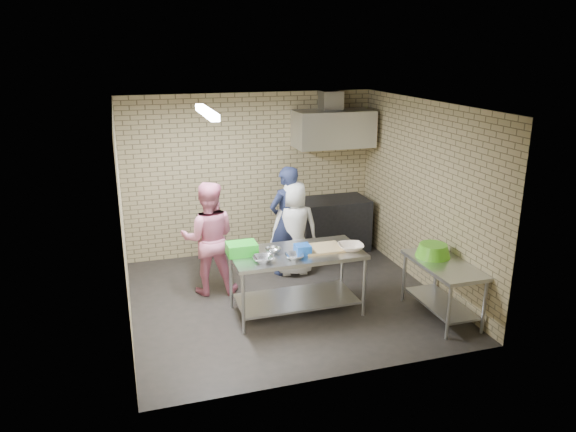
# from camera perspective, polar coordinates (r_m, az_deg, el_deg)

# --- Properties ---
(floor) EXTENTS (4.20, 4.20, 0.00)m
(floor) POSITION_cam_1_polar(r_m,az_deg,el_deg) (7.84, -0.27, -8.54)
(floor) COLOR black
(floor) RESTS_ON ground
(ceiling) EXTENTS (4.20, 4.20, 0.00)m
(ceiling) POSITION_cam_1_polar(r_m,az_deg,el_deg) (7.09, -0.30, 11.51)
(ceiling) COLOR black
(ceiling) RESTS_ON ground
(back_wall) EXTENTS (4.20, 0.06, 2.70)m
(back_wall) POSITION_cam_1_polar(r_m,az_deg,el_deg) (9.22, -3.90, 4.33)
(back_wall) COLOR tan
(back_wall) RESTS_ON ground
(front_wall) EXTENTS (4.20, 0.06, 2.70)m
(front_wall) POSITION_cam_1_polar(r_m,az_deg,el_deg) (5.57, 5.71, -4.58)
(front_wall) COLOR tan
(front_wall) RESTS_ON ground
(left_wall) EXTENTS (0.06, 4.00, 2.70)m
(left_wall) POSITION_cam_1_polar(r_m,az_deg,el_deg) (7.06, -16.83, -0.48)
(left_wall) COLOR tan
(left_wall) RESTS_ON ground
(right_wall) EXTENTS (0.06, 4.00, 2.70)m
(right_wall) POSITION_cam_1_polar(r_m,az_deg,el_deg) (8.18, 13.94, 2.17)
(right_wall) COLOR tan
(right_wall) RESTS_ON ground
(prep_table) EXTENTS (1.71, 0.86, 0.86)m
(prep_table) POSITION_cam_1_polar(r_m,az_deg,el_deg) (7.30, 0.87, -6.86)
(prep_table) COLOR #A8ABAF
(prep_table) RESTS_ON floor
(side_counter) EXTENTS (0.60, 1.20, 0.75)m
(side_counter) POSITION_cam_1_polar(r_m,az_deg,el_deg) (7.48, 15.70, -7.38)
(side_counter) COLOR silver
(side_counter) RESTS_ON floor
(stove) EXTENTS (1.20, 0.70, 0.90)m
(stove) POSITION_cam_1_polar(r_m,az_deg,el_deg) (9.53, 4.62, -0.87)
(stove) COLOR black
(stove) RESTS_ON floor
(range_hood) EXTENTS (1.30, 0.60, 0.60)m
(range_hood) POSITION_cam_1_polar(r_m,az_deg,el_deg) (9.20, 4.76, 9.03)
(range_hood) COLOR silver
(range_hood) RESTS_ON back_wall
(hood_duct) EXTENTS (0.35, 0.30, 0.30)m
(hood_duct) POSITION_cam_1_polar(r_m,az_deg,el_deg) (9.28, 4.48, 11.91)
(hood_duct) COLOR #A5A8AD
(hood_duct) RESTS_ON back_wall
(wall_shelf) EXTENTS (0.80, 0.20, 0.04)m
(wall_shelf) POSITION_cam_1_polar(r_m,az_deg,el_deg) (9.51, 6.00, 8.18)
(wall_shelf) COLOR #3F2B19
(wall_shelf) RESTS_ON back_wall
(fluorescent_fixture) EXTENTS (0.10, 1.25, 0.08)m
(fluorescent_fixture) POSITION_cam_1_polar(r_m,az_deg,el_deg) (6.87, -8.45, 10.64)
(fluorescent_fixture) COLOR white
(fluorescent_fixture) RESTS_ON ceiling
(green_crate) EXTENTS (0.38, 0.29, 0.15)m
(green_crate) POSITION_cam_1_polar(r_m,az_deg,el_deg) (7.05, -4.85, -3.40)
(green_crate) COLOR green
(green_crate) RESTS_ON prep_table
(blue_tub) EXTENTS (0.19, 0.19, 0.12)m
(blue_tub) POSITION_cam_1_polar(r_m,az_deg,el_deg) (7.04, 1.53, -3.49)
(blue_tub) COLOR blue
(blue_tub) RESTS_ON prep_table
(cutting_board) EXTENTS (0.52, 0.40, 0.03)m
(cutting_board) POSITION_cam_1_polar(r_m,az_deg,el_deg) (7.22, 3.58, -3.38)
(cutting_board) COLOR tan
(cutting_board) RESTS_ON prep_table
(mixing_bowl_a) EXTENTS (0.30, 0.30, 0.07)m
(mixing_bowl_a) POSITION_cam_1_polar(r_m,az_deg,el_deg) (6.81, -2.61, -4.49)
(mixing_bowl_a) COLOR #A9AAAF
(mixing_bowl_a) RESTS_ON prep_table
(mixing_bowl_b) EXTENTS (0.23, 0.23, 0.06)m
(mixing_bowl_b) POSITION_cam_1_polar(r_m,az_deg,el_deg) (7.09, -1.55, -3.60)
(mixing_bowl_b) COLOR #B3B6BA
(mixing_bowl_b) RESTS_ON prep_table
(mixing_bowl_c) EXTENTS (0.28, 0.28, 0.06)m
(mixing_bowl_c) POSITION_cam_1_polar(r_m,az_deg,el_deg) (6.90, 0.66, -4.21)
(mixing_bowl_c) COLOR silver
(mixing_bowl_c) RESTS_ON prep_table
(ceramic_bowl) EXTENTS (0.37, 0.37, 0.08)m
(ceramic_bowl) POSITION_cam_1_polar(r_m,az_deg,el_deg) (7.23, 6.55, -3.23)
(ceramic_bowl) COLOR beige
(ceramic_bowl) RESTS_ON prep_table
(green_basin) EXTENTS (0.46, 0.46, 0.17)m
(green_basin) POSITION_cam_1_polar(r_m,az_deg,el_deg) (7.49, 14.84, -3.46)
(green_basin) COLOR #59C626
(green_basin) RESTS_ON side_counter
(bottle_red) EXTENTS (0.07, 0.07, 0.18)m
(bottle_red) POSITION_cam_1_polar(r_m,az_deg,el_deg) (9.40, 4.60, 8.79)
(bottle_red) COLOR #B22619
(bottle_red) RESTS_ON wall_shelf
(bottle_green) EXTENTS (0.06, 0.06, 0.15)m
(bottle_green) POSITION_cam_1_polar(r_m,az_deg,el_deg) (9.56, 6.86, 8.77)
(bottle_green) COLOR green
(bottle_green) RESTS_ON wall_shelf
(man_navy) EXTENTS (0.73, 0.61, 1.70)m
(man_navy) POSITION_cam_1_polar(r_m,az_deg,el_deg) (8.38, -0.14, -0.51)
(man_navy) COLOR black
(man_navy) RESTS_ON floor
(woman_pink) EXTENTS (0.90, 0.76, 1.63)m
(woman_pink) POSITION_cam_1_polar(r_m,az_deg,el_deg) (7.82, -8.24, -2.31)
(woman_pink) COLOR #D06E8D
(woman_pink) RESTS_ON floor
(woman_white) EXTENTS (0.77, 0.55, 1.48)m
(woman_white) POSITION_cam_1_polar(r_m,az_deg,el_deg) (8.39, 0.66, -1.28)
(woman_white) COLOR white
(woman_white) RESTS_ON floor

